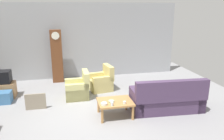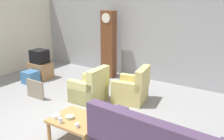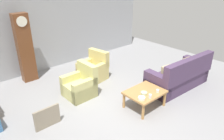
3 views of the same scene
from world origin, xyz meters
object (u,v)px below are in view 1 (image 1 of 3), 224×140
coffee_table_wood (115,103)px  cup_white_porcelain (124,103)px  armchair_olive_near (78,89)px  framed_picture_leaning (36,102)px  grandfather_clock (57,56)px  bowl_white_stacked (104,104)px  bowl_shallow_green (111,101)px  cup_blue_rimmed (112,104)px  armchair_olive_far (102,82)px  couch_floral (167,100)px  storage_box_blue (5,97)px  tv_crt (3,77)px  tv_stand_cabinet (5,90)px

coffee_table_wood → cup_white_porcelain: cup_white_porcelain is taller
armchair_olive_near → framed_picture_leaning: 1.47m
armchair_olive_near → grandfather_clock: grandfather_clock is taller
grandfather_clock → framed_picture_leaning: size_ratio=3.59×
bowl_white_stacked → bowl_shallow_green: 0.26m
framed_picture_leaning → cup_blue_rimmed: size_ratio=6.03×
armchair_olive_near → armchair_olive_far: bearing=33.0°
coffee_table_wood → framed_picture_leaning: size_ratio=1.60×
couch_floral → coffee_table_wood: (-1.58, 0.01, 0.04)m
armchair_olive_near → armchair_olive_far: (0.91, 0.59, 0.00)m
cup_white_porcelain → bowl_white_stacked: cup_white_porcelain is taller
grandfather_clock → storage_box_blue: grandfather_clock is taller
armchair_olive_near → armchair_olive_far: 1.08m
framed_picture_leaning → storage_box_blue: (-1.04, 0.71, -0.06)m
cup_blue_rimmed → storage_box_blue: bearing=148.6°
bowl_white_stacked → tv_crt: bearing=142.5°
armchair_olive_near → tv_crt: bearing=167.1°
grandfather_clock → bowl_white_stacked: 3.94m
framed_picture_leaning → cup_blue_rimmed: cup_blue_rimmed is taller
tv_crt → bowl_shallow_green: bearing=-34.0°
cup_blue_rimmed → cup_white_porcelain: bearing=7.3°
storage_box_blue → cup_blue_rimmed: bearing=-31.4°
couch_floral → framed_picture_leaning: size_ratio=3.58×
tv_crt → bowl_shallow_green: size_ratio=2.91×
cup_blue_rimmed → grandfather_clock: bearing=111.4°
couch_floral → bowl_white_stacked: bearing=-174.7°
armchair_olive_near → framed_picture_leaning: bearing=-153.9°
storage_box_blue → bowl_white_stacked: size_ratio=2.46×
armchair_olive_far → tv_crt: bearing=-179.5°
couch_floral → framed_picture_leaning: (-3.82, 0.93, -0.10)m
grandfather_clock → framed_picture_leaning: grandfather_clock is taller
couch_floral → armchair_olive_near: bearing=147.7°
armchair_olive_near → framed_picture_leaning: size_ratio=1.53×
coffee_table_wood → storage_box_blue: 3.67m
bowl_white_stacked → coffee_table_wood: bearing=28.4°
grandfather_clock → storage_box_blue: 2.64m
tv_stand_cabinet → tv_crt: size_ratio=1.42×
armchair_olive_far → bowl_white_stacked: 2.38m
armchair_olive_near → cup_white_porcelain: 2.14m
tv_stand_cabinet → cup_white_porcelain: bearing=-33.5°
armchair_olive_near → bowl_white_stacked: bearing=-71.9°
bowl_shallow_green → cup_blue_rimmed: bearing=-96.6°
coffee_table_wood → framed_picture_leaning: framed_picture_leaning is taller
couch_floral → armchair_olive_far: size_ratio=2.34×
armchair_olive_far → grandfather_clock: size_ratio=0.43×
armchair_olive_far → cup_blue_rimmed: size_ratio=9.24×
cup_white_porcelain → cup_blue_rimmed: bearing=-172.7°
armchair_olive_near → storage_box_blue: size_ratio=2.17×
bowl_shallow_green → tv_crt: bearing=146.0°
couch_floral → tv_crt: size_ratio=4.48×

